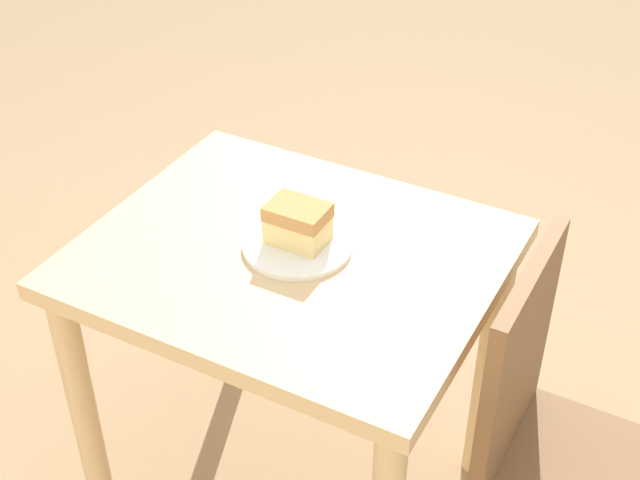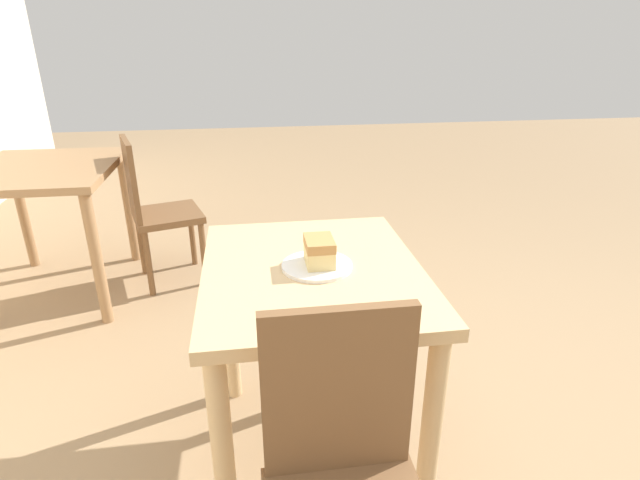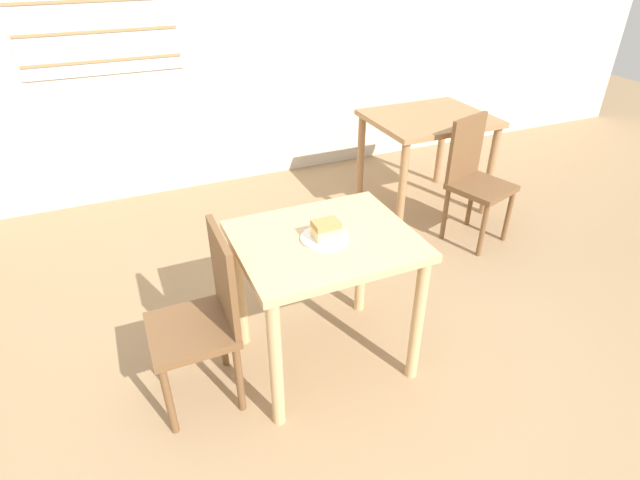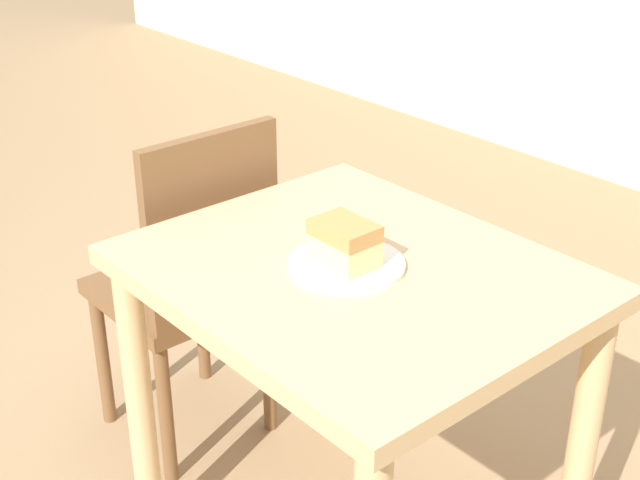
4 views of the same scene
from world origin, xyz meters
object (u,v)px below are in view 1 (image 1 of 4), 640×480
object	(u,v)px
dining_table_near	(292,303)
chair_near_window	(558,453)
cake_slice	(298,223)
plate	(297,245)

from	to	relation	value
dining_table_near	chair_near_window	bearing A→B (deg)	179.65
dining_table_near	cake_slice	distance (m)	0.20
dining_table_near	chair_near_window	size ratio (longest dim) A/B	0.92
plate	dining_table_near	bearing A→B (deg)	62.76
dining_table_near	plate	size ratio (longest dim) A/B	3.68
plate	cake_slice	xyz separation A→B (m)	(0.00, -0.01, 0.05)
chair_near_window	cake_slice	bearing A→B (deg)	87.46
plate	cake_slice	bearing A→B (deg)	-70.31
cake_slice	dining_table_near	bearing A→B (deg)	77.98
chair_near_window	plate	distance (m)	0.66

